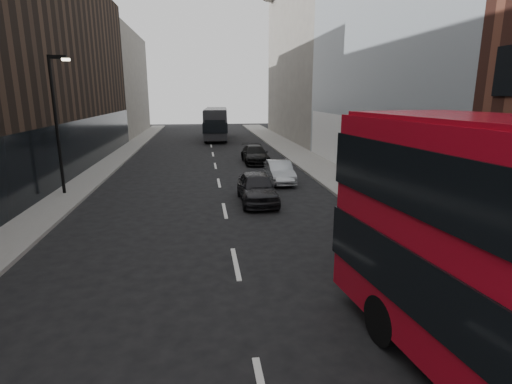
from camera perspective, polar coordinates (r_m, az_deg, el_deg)
name	(u,v)px	position (r m, az deg, el deg)	size (l,w,h in m)	color
sidewalk_right	(316,165)	(30.47, 8.50, 3.85)	(3.00, 80.00, 0.15)	slate
sidewalk_left	(102,170)	(30.11, -21.17, 2.95)	(2.00, 80.00, 0.15)	slate
building_modern_block	(402,16)	(28.13, 20.19, 22.51)	(5.03, 22.00, 20.00)	#B0B6BC
building_victorian	(305,55)	(49.57, 7.08, 18.80)	(6.50, 24.00, 21.00)	slate
building_left_mid	(62,71)	(35.46, -26.01, 15.28)	(5.00, 24.00, 14.00)	black
building_left_far	(119,84)	(56.81, -19.05, 14.34)	(5.00, 20.00, 13.00)	slate
street_lamp	(57,116)	(23.02, -26.54, 9.68)	(1.06, 0.22, 7.00)	black
grey_bus	(216,123)	(48.27, -5.72, 9.80)	(3.29, 11.36, 3.63)	black
car_a	(257,187)	(19.84, 0.15, 0.66)	(1.77, 4.41, 1.50)	black
car_b	(279,172)	(24.43, 3.36, 2.92)	(1.39, 4.00, 1.32)	#909498
car_c	(255,154)	(31.36, -0.14, 5.39)	(1.88, 4.62, 1.34)	black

